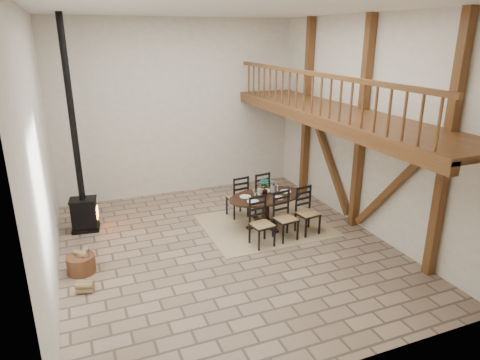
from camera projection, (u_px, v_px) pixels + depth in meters
name	position (u px, v px, depth m)	size (l,w,h in m)	color
ground	(227.00, 248.00, 9.59)	(8.00, 8.00, 0.00)	#9D8168
room_shell	(278.00, 111.00, 9.04)	(7.02, 8.02, 5.01)	white
rug	(265.00, 225.00, 10.71)	(3.00, 2.50, 0.02)	tan
dining_table	(268.00, 211.00, 10.47)	(2.09, 2.34, 1.26)	black
wood_stove	(81.00, 186.00, 10.11)	(0.69, 0.56, 5.00)	black
log_basket	(81.00, 263.00, 8.56)	(0.55, 0.55, 0.46)	brown
log_stack	(85.00, 287.00, 7.93)	(0.36, 0.30, 0.21)	tan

